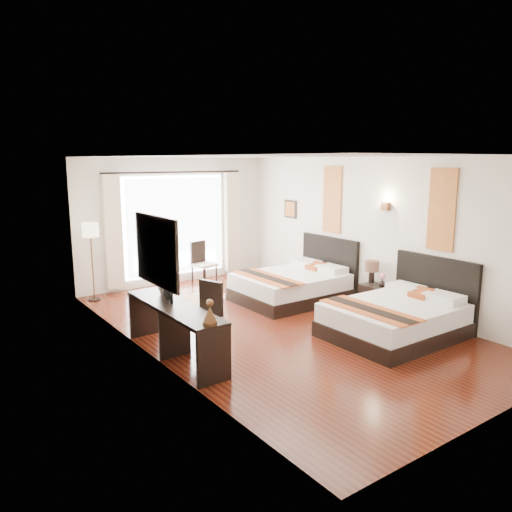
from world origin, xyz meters
TOP-DOWN VIEW (x-y plane):
  - floor at (0.00, 0.00)m, footprint 4.50×7.50m
  - ceiling at (0.00, 0.00)m, footprint 4.50×7.50m
  - wall_headboard at (2.25, 0.00)m, footprint 0.01×7.50m
  - wall_desk at (-2.25, 0.00)m, footprint 0.01×7.50m
  - wall_window at (0.00, 3.75)m, footprint 4.50×0.01m
  - wall_entry at (0.00, -3.75)m, footprint 4.50×0.01m
  - window_glass at (0.00, 3.73)m, footprint 2.40×0.02m
  - sheer_curtain at (0.00, 3.67)m, footprint 2.30×0.02m
  - drape_left at (-1.45, 3.63)m, footprint 0.35×0.14m
  - drape_right at (1.45, 3.63)m, footprint 0.35×0.14m
  - art_panel_near at (2.23, -1.47)m, footprint 0.03×0.50m
  - art_panel_far at (2.23, 1.07)m, footprint 0.03×0.50m
  - wall_sconce at (2.19, -0.35)m, footprint 0.10×0.14m
  - mirror_frame at (-2.22, -0.20)m, footprint 0.04×1.25m
  - mirror_glass at (-2.19, -0.20)m, footprint 0.01×1.12m
  - bed_near at (1.26, -1.47)m, footprint 2.08×1.62m
  - bed_far at (1.25, 1.07)m, footprint 2.10×1.64m
  - nightstand at (2.02, -0.35)m, footprint 0.40×0.50m
  - table_lamp at (2.05, -0.22)m, footprint 0.26×0.26m
  - vase at (2.02, -0.49)m, footprint 0.16×0.16m
  - console_desk at (-1.99, -0.20)m, footprint 0.50×2.20m
  - television at (-1.97, 0.26)m, footprint 0.27×0.75m
  - bronze_figurine at (-1.99, -1.20)m, footprint 0.19×0.19m
  - desk_chair at (-1.54, -0.21)m, footprint 0.59×0.59m
  - floor_lamp at (-2.00, 3.34)m, footprint 0.31×0.31m
  - side_table at (-0.73, 2.86)m, footprint 0.56×0.56m
  - fruit_bowl at (-0.76, 2.88)m, footprint 0.26×0.26m
  - window_chair at (0.42, 3.21)m, footprint 0.53×0.53m
  - jute_rug at (-0.21, 2.16)m, footprint 1.34×1.15m

SIDE VIEW (x-z plane):
  - floor at x=0.00m, z-range -0.01..0.00m
  - jute_rug at x=-0.21m, z-range 0.00..0.01m
  - nightstand at x=2.02m, z-range 0.00..0.48m
  - window_chair at x=0.42m, z-range -0.19..0.77m
  - bed_near at x=1.26m, z-range -0.28..0.89m
  - desk_chair at x=-1.54m, z-range -0.20..0.81m
  - bed_far at x=1.25m, z-range -0.28..0.90m
  - side_table at x=-0.73m, z-range 0.00..0.65m
  - console_desk at x=-1.99m, z-range 0.00..0.76m
  - vase at x=2.02m, z-range 0.50..0.64m
  - fruit_bowl at x=-0.76m, z-range 0.65..0.70m
  - table_lamp at x=2.05m, z-range 0.57..0.99m
  - bronze_figurine at x=-1.99m, z-range 0.75..1.03m
  - television at x=-1.97m, z-range 0.76..1.19m
  - drape_left at x=-1.45m, z-range 0.10..2.46m
  - drape_right at x=1.45m, z-range 0.10..2.46m
  - sheer_curtain at x=0.00m, z-range 0.25..2.35m
  - window_glass at x=0.00m, z-range 0.20..2.40m
  - floor_lamp at x=-2.00m, z-range 0.53..2.08m
  - wall_headboard at x=2.25m, z-range 0.00..2.80m
  - wall_desk at x=-2.25m, z-range 0.00..2.80m
  - wall_window at x=0.00m, z-range 0.00..2.80m
  - wall_entry at x=0.00m, z-range 0.00..2.80m
  - mirror_frame at x=-2.22m, z-range 1.08..2.02m
  - mirror_glass at x=-2.19m, z-range 1.14..1.96m
  - wall_sconce at x=2.19m, z-range 1.85..1.99m
  - art_panel_near at x=2.23m, z-range 1.27..2.62m
  - art_panel_far at x=2.23m, z-range 1.27..2.62m
  - ceiling at x=0.00m, z-range 2.78..2.80m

